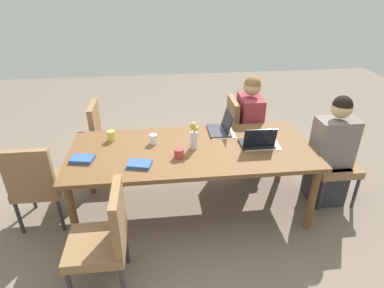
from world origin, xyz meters
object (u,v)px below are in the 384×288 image
Objects in this scene: flower_vase at (194,136)px; coffee_mug_near_right at (153,139)px; chair_near_left_far at (105,236)px; person_head_right_left_near at (331,157)px; chair_head_right_left_near at (332,155)px; coffee_mug_centre_left at (111,136)px; book_blue_cover at (140,164)px; chair_head_left_right_near at (36,182)px; chair_far_right_mid at (107,136)px; laptop_far_left_mid at (221,128)px; laptop_head_right_left_near at (257,142)px; coffee_mug_near_left at (179,153)px; dining_table at (192,155)px; chair_far_left_mid at (241,130)px; book_red_cover at (82,159)px; person_far_left_mid at (248,130)px.

flower_vase is 2.90× the size of coffee_mug_near_right.
person_head_right_left_near is at bearing 21.53° from chair_near_left_far.
coffee_mug_centre_left is at bearing 175.89° from chair_head_right_left_near.
chair_head_right_left_near is at bearing 23.91° from book_blue_cover.
chair_head_left_right_near is at bearing -177.09° from book_blue_cover.
person_head_right_left_near is at bearing 1.74° from chair_head_left_right_near.
chair_head_right_left_near is 1.00× the size of chair_far_right_mid.
book_blue_cover is at bearing -144.84° from laptop_far_left_mid.
laptop_far_left_mid is 3.33× the size of coffee_mug_near_right.
laptop_head_right_left_near reaches higher than coffee_mug_near_left.
book_blue_cover is (0.26, 0.59, 0.24)m from chair_near_left_far.
laptop_head_right_left_near reaches higher than dining_table.
chair_far_left_mid and chair_head_left_right_near have the same top height.
book_red_cover is (-1.64, -0.09, -0.03)m from laptop_head_right_left_near.
chair_near_left_far is 1.14m from coffee_mug_centre_left.
coffee_mug_centre_left is at bearing 162.48° from flower_vase.
laptop_head_right_left_near reaches higher than chair_near_left_far.
laptop_head_right_left_near is (-0.88, -0.12, 0.27)m from chair_head_right_left_near.
book_red_cover is (-1.78, -0.85, 0.22)m from person_far_left_mid.
person_far_left_mid reaches higher than flower_vase.
chair_far_left_mid is at bearing 49.00° from dining_table.
flower_vase is (-0.68, -0.79, 0.36)m from chair_far_left_mid.
coffee_mug_near_right is (-0.72, -0.19, 0.00)m from laptop_far_left_mid.
coffee_mug_near_right is at bearing 159.91° from flower_vase.
chair_head_left_right_near is (-2.17, -0.87, 0.00)m from chair_far_left_mid.
coffee_mug_near_right is (-1.14, -0.59, 0.25)m from person_far_left_mid.
chair_near_left_far is at bearing -88.14° from coffee_mug_centre_left.
coffee_mug_near_left is (0.61, 0.70, 0.27)m from chair_near_left_far.
chair_far_left_mid is 4.50× the size of book_red_cover.
chair_near_left_far is 4.50× the size of book_red_cover.
coffee_mug_near_right is at bearing 176.02° from person_head_right_left_near.
flower_vase is 1.04m from book_red_cover.
laptop_far_left_mid reaches higher than chair_head_right_left_near.
coffee_mug_near_right is (-1.06, -0.65, 0.28)m from chair_far_left_mid.
chair_head_left_right_near is at bearing -167.50° from laptop_far_left_mid.
chair_near_left_far is (-2.20, -0.87, -0.03)m from person_head_right_left_near.
laptop_far_left_mid is at bearing 3.75° from coffee_mug_centre_left.
chair_far_left_mid is at bearing 139.24° from chair_head_right_left_near.
book_red_cover is at bearing -151.84° from chair_far_left_mid.
book_red_cover is at bearing 178.05° from book_blue_cover.
coffee_mug_near_left is at bearing -3.58° from chair_head_left_right_near.
coffee_mug_centre_left is at bearing 70.85° from book_red_cover.
chair_head_left_right_near reaches higher than coffee_mug_near_left.
chair_head_left_right_near and chair_far_right_mid have the same top height.
flower_vase is at bearing -20.09° from coffee_mug_near_right.
coffee_mug_near_left is (-0.77, -0.13, -0.00)m from laptop_head_right_left_near.
dining_table is at bearing 41.43° from book_blue_cover.
laptop_far_left_mid reaches higher than chair_far_right_mid.
coffee_mug_centre_left is 0.52× the size of book_red_cover.
person_head_right_left_near is 2.37m from chair_near_left_far.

